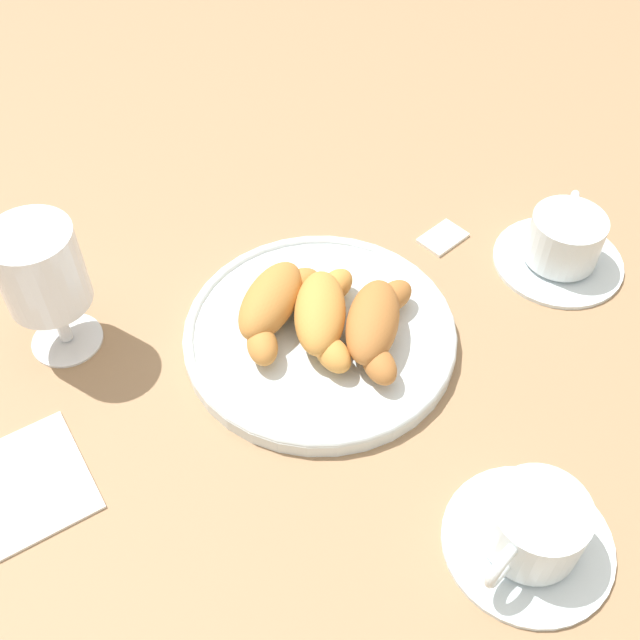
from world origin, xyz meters
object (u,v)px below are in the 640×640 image
object	(u,v)px
croissant_small	(323,314)
coffee_cup_near	(533,531)
coffee_cup_far	(563,244)
pastry_plate	(320,333)
croissant_extra	(376,323)
croissant_large	(271,306)
sugar_packet	(443,236)
juice_glass_left	(42,274)
folded_napkin	(19,487)

from	to	relation	value
croissant_small	coffee_cup_near	world-z (taller)	same
coffee_cup_far	pastry_plate	bearing A→B (deg)	-39.57
croissant_extra	coffee_cup_near	bearing A→B (deg)	56.47
pastry_plate	coffee_cup_near	distance (m)	0.27
croissant_large	croissant_extra	size ratio (longest dim) A/B	1.03
croissant_large	sugar_packet	xyz separation A→B (m)	(-0.20, 0.10, -0.03)
sugar_packet	coffee_cup_far	bearing A→B (deg)	120.82
juice_glass_left	folded_napkin	xyz separation A→B (m)	(0.14, 0.07, -0.09)
croissant_extra	coffee_cup_far	size ratio (longest dim) A/B	0.97
pastry_plate	croissant_extra	size ratio (longest dim) A/B	1.98
croissant_extra	folded_napkin	xyz separation A→B (m)	(0.27, -0.20, -0.04)
croissant_extra	sugar_packet	distance (m)	0.18
coffee_cup_near	folded_napkin	distance (m)	0.42
coffee_cup_far	folded_napkin	size ratio (longest dim) A/B	1.24
pastry_plate	sugar_packet	distance (m)	0.20
pastry_plate	coffee_cup_far	world-z (taller)	coffee_cup_far
croissant_small	sugar_packet	world-z (taller)	croissant_small
coffee_cup_far	juice_glass_left	world-z (taller)	juice_glass_left
coffee_cup_near	coffee_cup_far	bearing A→B (deg)	-168.48
sugar_packet	coffee_cup_near	bearing A→B (deg)	51.89
coffee_cup_far	juice_glass_left	size ratio (longest dim) A/B	0.97
coffee_cup_far	folded_napkin	xyz separation A→B (m)	(0.47, -0.32, -0.02)
sugar_packet	folded_napkin	world-z (taller)	sugar_packet
coffee_cup_far	juice_glass_left	bearing A→B (deg)	-50.43
pastry_plate	coffee_cup_near	world-z (taller)	coffee_cup_near
juice_glass_left	folded_napkin	bearing A→B (deg)	25.16
juice_glass_left	coffee_cup_near	bearing A→B (deg)	90.00
pastry_plate	coffee_cup_far	xyz separation A→B (m)	(-0.21, 0.18, 0.02)
coffee_cup_far	croissant_large	bearing A→B (deg)	-44.52
croissant_small	croissant_extra	size ratio (longest dim) A/B	0.94
croissant_extra	folded_napkin	distance (m)	0.34
sugar_packet	folded_napkin	xyz separation A→B (m)	(0.45, -0.20, -0.00)
croissant_extra	juice_glass_left	distance (m)	0.30
croissant_large	croissant_small	xyz separation A→B (m)	(-0.01, 0.05, 0.00)
pastry_plate	coffee_cup_near	bearing A→B (deg)	65.00
croissant_extra	juice_glass_left	bearing A→B (deg)	-64.94
coffee_cup_near	croissant_small	bearing A→B (deg)	-115.53
sugar_packet	croissant_extra	bearing A→B (deg)	19.26
croissant_small	juice_glass_left	bearing A→B (deg)	-62.67
juice_glass_left	folded_napkin	size ratio (longest dim) A/B	1.27
juice_glass_left	croissant_small	bearing A→B (deg)	117.33
pastry_plate	croissant_small	xyz separation A→B (m)	(-0.00, 0.00, 0.03)
croissant_large	folded_napkin	size ratio (longest dim) A/B	1.24
croissant_extra	sugar_packet	world-z (taller)	croissant_extra
sugar_packet	croissant_small	bearing A→B (deg)	4.80
coffee_cup_far	juice_glass_left	distance (m)	0.51
juice_glass_left	croissant_large	bearing A→B (deg)	120.24
juice_glass_left	sugar_packet	distance (m)	0.41
coffee_cup_near	pastry_plate	bearing A→B (deg)	-115.00
croissant_large	coffee_cup_near	size ratio (longest dim) A/B	1.00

